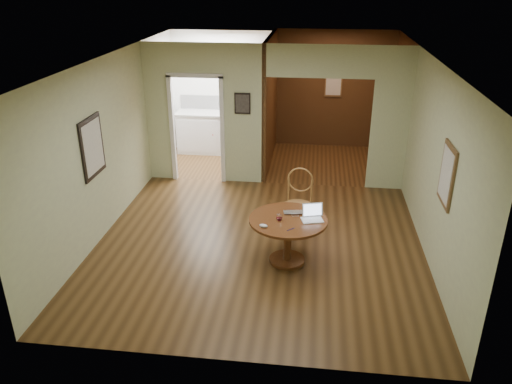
# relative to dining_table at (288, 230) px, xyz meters

# --- Properties ---
(floor) EXTENTS (5.00, 5.00, 0.00)m
(floor) POSITION_rel_dining_table_xyz_m (-0.46, 0.39, -0.51)
(floor) COLOR #412912
(floor) RESTS_ON ground
(room_shell) EXTENTS (5.20, 7.50, 5.00)m
(room_shell) POSITION_rel_dining_table_xyz_m (-0.93, 3.49, 0.77)
(room_shell) COLOR silver
(room_shell) RESTS_ON ground
(dining_table) EXTENTS (1.11, 1.11, 0.69)m
(dining_table) POSITION_rel_dining_table_xyz_m (0.00, 0.00, 0.00)
(dining_table) COLOR brown
(dining_table) RESTS_ON ground
(chair) EXTENTS (0.51, 0.51, 1.07)m
(chair) POSITION_rel_dining_table_xyz_m (0.11, 0.94, 0.08)
(chair) COLOR olive
(chair) RESTS_ON ground
(open_laptop) EXTENTS (0.34, 0.32, 0.21)m
(open_laptop) POSITION_rel_dining_table_xyz_m (0.33, 0.05, 0.24)
(open_laptop) COLOR silver
(open_laptop) RESTS_ON dining_table
(closed_laptop) EXTENTS (0.34, 0.24, 0.02)m
(closed_laptop) POSITION_rel_dining_table_xyz_m (0.08, 0.14, 0.19)
(closed_laptop) COLOR #B1B2B6
(closed_laptop) RESTS_ON dining_table
(mouse) EXTENTS (0.13, 0.09, 0.05)m
(mouse) POSITION_rel_dining_table_xyz_m (-0.32, -0.30, 0.20)
(mouse) COLOR silver
(mouse) RESTS_ON dining_table
(wine_glass) EXTENTS (0.09, 0.09, 0.10)m
(wine_glass) POSITION_rel_dining_table_xyz_m (-0.12, -0.06, 0.23)
(wine_glass) COLOR white
(wine_glass) RESTS_ON dining_table
(pen) EXTENTS (0.10, 0.10, 0.01)m
(pen) POSITION_rel_dining_table_xyz_m (0.05, -0.31, 0.18)
(pen) COLOR navy
(pen) RESTS_ON dining_table
(kitchen_cabinet) EXTENTS (2.06, 0.60, 0.94)m
(kitchen_cabinet) POSITION_rel_dining_table_xyz_m (-1.81, 4.59, -0.04)
(kitchen_cabinet) COLOR white
(kitchen_cabinet) RESTS_ON ground
(grocery_bag) EXTENTS (0.33, 0.31, 0.26)m
(grocery_bag) POSITION_rel_dining_table_xyz_m (-1.32, 4.59, 0.56)
(grocery_bag) COLOR beige
(grocery_bag) RESTS_ON kitchen_cabinet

